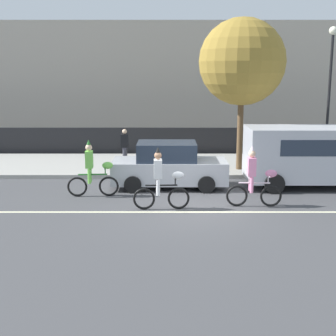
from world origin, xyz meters
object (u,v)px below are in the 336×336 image
parade_cyclist_pink (255,180)px  parade_cyclist_zebra (162,182)px  parade_cyclist_lime (93,172)px  pedestrian_onlooker (125,147)px  parked_van_silver (318,152)px  street_lamp_post (330,75)px  parked_car_silver (169,166)px

parade_cyclist_pink → parade_cyclist_zebra: bearing=-173.8°
parade_cyclist_lime → pedestrian_onlooker: (0.68, 4.24, 0.17)m
parade_cyclist_zebra → parked_van_silver: parked_van_silver is taller
parked_van_silver → pedestrian_onlooker: bearing=158.2°
parade_cyclist_lime → parked_van_silver: parked_van_silver is taller
parade_cyclist_pink → pedestrian_onlooker: parade_cyclist_pink is taller
parked_van_silver → parade_cyclist_zebra: bearing=-152.7°
parade_cyclist_zebra → parade_cyclist_pink: (2.86, 0.31, 0.00)m
pedestrian_onlooker → parade_cyclist_zebra: bearing=-74.2°
street_lamp_post → parade_cyclist_lime: bearing=-151.1°
parade_cyclist_zebra → pedestrian_onlooker: (-1.64, 5.78, 0.17)m
parked_van_silver → parked_car_silver: (-5.39, -0.05, -0.50)m
parade_cyclist_zebra → parade_cyclist_pink: same height
parade_cyclist_zebra → parked_van_silver: 6.33m
parade_cyclist_lime → parade_cyclist_zebra: bearing=-33.7°
parade_cyclist_pink → parked_car_silver: size_ratio=0.47×
parade_cyclist_lime → street_lamp_post: size_ratio=0.33×
parade_cyclist_pink → parked_van_silver: 3.79m
street_lamp_post → parade_cyclist_pink: bearing=-123.6°
parked_van_silver → parade_cyclist_pink: bearing=-136.8°
parked_car_silver → pedestrian_onlooker: 3.48m
pedestrian_onlooker → street_lamp_post: bearing=6.5°
parade_cyclist_lime → pedestrian_onlooker: bearing=80.9°
parade_cyclist_lime → street_lamp_post: street_lamp_post is taller
parked_van_silver → parked_car_silver: size_ratio=1.22×
parade_cyclist_lime → parked_car_silver: parade_cyclist_lime is taller
parade_cyclist_lime → street_lamp_post: 11.29m
parked_car_silver → parade_cyclist_pink: bearing=-43.8°
parked_van_silver → street_lamp_post: 5.00m
parade_cyclist_lime → parade_cyclist_pink: size_ratio=1.00×
parked_car_silver → pedestrian_onlooker: size_ratio=2.53×
parade_cyclist_lime → pedestrian_onlooker: parade_cyclist_lime is taller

